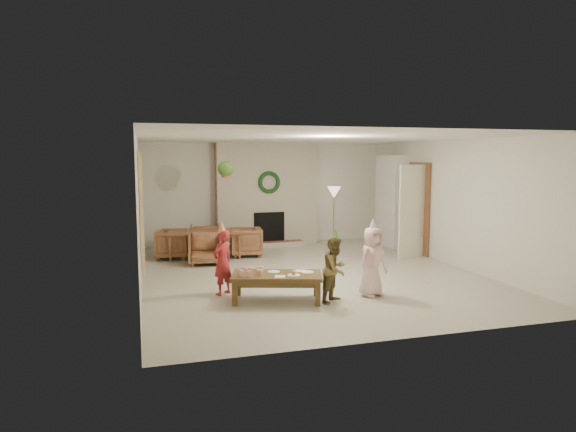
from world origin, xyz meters
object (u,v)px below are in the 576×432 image
object	(u,v)px
dining_chair_right	(246,242)
dining_chair_near	(205,249)
dining_chair_left	(172,244)
child_red	(222,262)
child_pink	(372,261)
coffee_table_top	(277,276)
dining_table	(205,244)
child_plaid	(335,269)
dining_chair_far	(205,238)

from	to	relation	value
dining_chair_right	dining_chair_near	bearing A→B (deg)	-51.34
dining_chair_left	dining_chair_right	distance (m)	1.59
dining_chair_left	dining_chair_right	world-z (taller)	same
child_red	child_pink	xyz separation A→B (m)	(2.23, -0.73, 0.03)
coffee_table_top	child_red	bearing A→B (deg)	158.55
dining_table	child_pink	xyz separation A→B (m)	(2.14, -3.78, 0.26)
dining_chair_near	dining_chair_left	world-z (taller)	same
dining_chair_left	child_plaid	xyz separation A→B (m)	(2.17, -3.99, 0.18)
dining_chair_far	child_plaid	bearing A→B (deg)	113.53
dining_chair_near	coffee_table_top	bearing A→B (deg)	-69.33
dining_chair_far	child_red	xyz separation A→B (m)	(-0.17, -3.75, 0.21)
dining_chair_far	dining_table	bearing A→B (deg)	90.00
dining_table	dining_chair_left	distance (m)	0.71
child_pink	child_red	bearing A→B (deg)	139.22
dining_chair_right	child_pink	size ratio (longest dim) A/B	0.63
dining_chair_near	dining_chair_right	bearing A→B (deg)	38.66
dining_chair_near	child_pink	world-z (taller)	child_pink
child_plaid	child_pink	bearing A→B (deg)	-28.99
dining_chair_far	child_plaid	size ratio (longest dim) A/B	0.69
dining_table	child_red	size ratio (longest dim) A/B	1.55
dining_table	dining_chair_far	size ratio (longest dim) A/B	2.34
dining_table	child_pink	bearing A→B (deg)	-53.67
dining_chair_near	child_pink	xyz separation A→B (m)	(2.23, -3.08, 0.24)
dining_chair_right	child_pink	distance (m)	3.89
child_red	coffee_table_top	bearing A→B (deg)	103.64
dining_table	child_plaid	xyz separation A→B (m)	(1.47, -3.91, 0.21)
child_pink	dining_chair_left	bearing A→B (deg)	103.57
dining_chair_left	dining_chair_near	bearing A→B (deg)	-135.00
dining_chair_near	dining_chair_far	xyz separation A→B (m)	(0.17, 1.40, 0.00)
child_red	dining_table	bearing A→B (deg)	-130.10
child_plaid	child_pink	size ratio (longest dim) A/B	0.91
dining_chair_near	coffee_table_top	world-z (taller)	dining_chair_near
coffee_table_top	dining_chair_near	bearing A→B (deg)	120.44
coffee_table_top	child_pink	xyz separation A→B (m)	(1.50, -0.15, 0.16)
dining_chair_near	child_pink	distance (m)	3.81
child_pink	dining_table	bearing A→B (deg)	96.77
dining_table	dining_chair_right	world-z (taller)	dining_chair_right
dining_table	child_plaid	bearing A→B (deg)	-62.61
coffee_table_top	dining_table	bearing A→B (deg)	116.56
dining_chair_right	coffee_table_top	xyz separation A→B (m)	(-0.23, -3.52, 0.07)
dining_chair_far	child_plaid	world-z (taller)	child_plaid
dining_table	child_red	distance (m)	3.06
dining_chair_far	child_pink	size ratio (longest dim) A/B	0.63
dining_chair_right	child_plaid	distance (m)	3.85
dining_table	dining_chair_left	bearing A→B (deg)	-180.00
dining_chair_left	dining_chair_right	size ratio (longest dim) A/B	1.00
dining_table	coffee_table_top	bearing A→B (deg)	-73.21
coffee_table_top	child_red	size ratio (longest dim) A/B	1.30
dining_table	dining_chair_right	xyz separation A→B (m)	(0.87, -0.10, 0.03)
coffee_table_top	child_red	world-z (taller)	child_red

